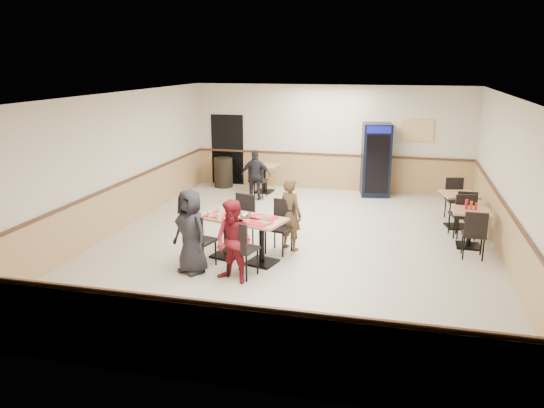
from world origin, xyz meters
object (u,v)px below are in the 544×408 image
(back_table, at_px, (264,174))
(side_table_near, at_px, (470,223))
(main_table, at_px, (244,232))
(pepsi_cooler, at_px, (376,160))
(side_table_far, at_px, (459,205))
(diner_woman_right, at_px, (234,242))
(diner_man_opposite, at_px, (290,214))
(diner_woman_left, at_px, (191,231))
(trash_bin, at_px, (223,172))
(lone_diner, at_px, (256,175))

(back_table, bearing_deg, side_table_near, -33.82)
(main_table, height_order, pepsi_cooler, pepsi_cooler)
(main_table, distance_m, side_table_far, 5.13)
(diner_woman_right, relative_size, back_table, 1.80)
(diner_woman_right, distance_m, pepsi_cooler, 6.96)
(diner_man_opposite, relative_size, side_table_far, 1.66)
(main_table, relative_size, side_table_far, 1.95)
(main_table, height_order, diner_woman_left, diner_woman_left)
(diner_woman_right, height_order, trash_bin, diner_woman_right)
(side_table_near, xyz_separation_m, back_table, (-5.19, 3.48, 0.02))
(main_table, relative_size, back_table, 2.15)
(main_table, height_order, back_table, main_table)
(diner_man_opposite, distance_m, side_table_near, 3.63)
(pepsi_cooler, height_order, trash_bin, pepsi_cooler)
(main_table, bearing_deg, pepsi_cooler, 84.38)
(diner_woman_right, xyz_separation_m, side_table_near, (4.07, 2.81, -0.20))
(main_table, distance_m, diner_man_opposite, 1.09)
(diner_woman_right, bearing_deg, back_table, 119.44)
(side_table_near, distance_m, pepsi_cooler, 4.43)
(lone_diner, relative_size, pepsi_cooler, 0.68)
(diner_woman_right, bearing_deg, pepsi_cooler, 92.94)
(main_table, bearing_deg, side_table_far, 51.87)
(lone_diner, height_order, pepsi_cooler, pepsi_cooler)
(lone_diner, xyz_separation_m, pepsi_cooler, (3.08, 1.30, 0.32))
(side_table_near, bearing_deg, back_table, 146.18)
(lone_diner, bearing_deg, diner_woman_left, 84.19)
(trash_bin, bearing_deg, side_table_near, -30.33)
(diner_woman_left, distance_m, side_table_near, 5.57)
(trash_bin, bearing_deg, main_table, -67.44)
(diner_man_opposite, bearing_deg, diner_woman_left, 77.08)
(diner_woman_right, relative_size, side_table_far, 1.63)
(side_table_near, bearing_deg, diner_woman_right, -145.42)
(diner_man_opposite, height_order, side_table_far, diner_man_opposite)
(diner_woman_left, relative_size, side_table_near, 1.97)
(diner_woman_left, relative_size, back_table, 1.91)
(side_table_near, relative_size, trash_bin, 0.89)
(trash_bin, bearing_deg, diner_man_opposite, -57.64)
(diner_woman_right, relative_size, trash_bin, 1.64)
(diner_woman_left, xyz_separation_m, back_table, (-0.26, 6.05, -0.23))
(diner_woman_left, distance_m, diner_man_opposite, 2.14)
(diner_woman_right, bearing_deg, main_table, 116.98)
(diner_man_opposite, bearing_deg, lone_diner, -34.72)
(lone_diner, height_order, side_table_far, lone_diner)
(lone_diner, xyz_separation_m, side_table_far, (5.07, -1.27, -0.16))
(main_table, xyz_separation_m, side_table_near, (4.21, 1.79, -0.04))
(main_table, bearing_deg, trash_bin, 127.31)
(diner_woman_left, xyz_separation_m, pepsi_cooler, (2.83, 6.45, 0.25))
(lone_diner, distance_m, side_table_far, 5.23)
(diner_woman_left, xyz_separation_m, trash_bin, (-1.61, 6.40, -0.32))
(back_table, bearing_deg, trash_bin, 165.47)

